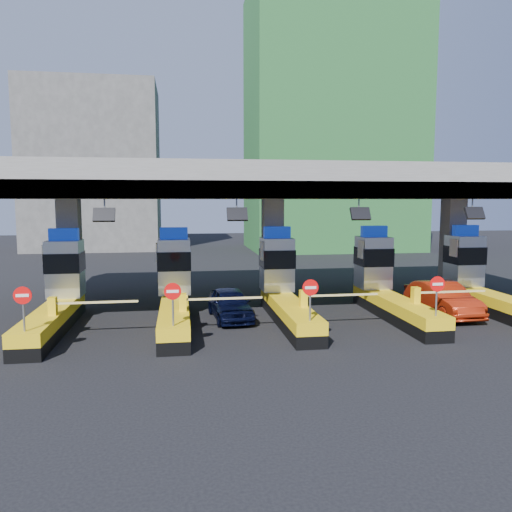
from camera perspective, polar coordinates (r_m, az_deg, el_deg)
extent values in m
plane|color=black|center=(23.32, 3.23, -7.10)|extent=(120.00, 120.00, 0.00)
cube|color=slate|center=(25.63, 1.92, 8.21)|extent=(28.00, 12.00, 1.50)
cube|color=#4C4C49|center=(20.05, 4.94, 7.54)|extent=(28.00, 0.60, 0.70)
cube|color=slate|center=(25.87, -20.44, 0.02)|extent=(1.00, 1.00, 5.50)
cube|color=slate|center=(25.76, 1.89, 0.40)|extent=(1.00, 1.00, 5.50)
cube|color=slate|center=(29.29, 21.50, 0.68)|extent=(1.00, 1.00, 5.50)
cylinder|color=slate|center=(19.68, -16.92, 5.56)|extent=(0.06, 0.06, 0.50)
cube|color=black|center=(19.49, -16.97, 4.53)|extent=(0.80, 0.38, 0.54)
cylinder|color=slate|center=(19.61, -2.23, 5.83)|extent=(0.06, 0.06, 0.50)
cube|color=black|center=(19.42, -2.16, 4.79)|extent=(0.80, 0.38, 0.54)
cylinder|color=slate|center=(20.78, 11.67, 5.74)|extent=(0.06, 0.06, 0.50)
cube|color=black|center=(20.59, 11.85, 4.76)|extent=(0.80, 0.38, 0.54)
cylinder|color=slate|center=(22.99, 23.49, 5.39)|extent=(0.06, 0.06, 0.50)
cube|color=black|center=(22.83, 23.72, 4.50)|extent=(0.80, 0.38, 0.54)
cube|color=black|center=(22.44, -22.26, -7.46)|extent=(1.20, 8.00, 0.50)
cube|color=#E5B70C|center=(22.33, -22.32, -6.22)|extent=(1.20, 8.00, 0.50)
cube|color=#9EA3A8|center=(24.76, -20.96, -1.32)|extent=(1.50, 1.50, 2.60)
cube|color=black|center=(24.70, -21.00, -0.63)|extent=(1.56, 1.56, 0.90)
cube|color=#0C2DBF|center=(24.61, -21.11, 2.33)|extent=(1.30, 0.35, 0.55)
cube|color=white|center=(24.57, -23.00, 0.19)|extent=(0.06, 0.70, 0.90)
cylinder|color=slate|center=(18.75, -25.01, -5.88)|extent=(0.07, 0.07, 1.30)
cylinder|color=red|center=(18.61, -25.13, -4.10)|extent=(0.60, 0.04, 0.60)
cube|color=white|center=(18.58, -25.15, -4.11)|extent=(0.42, 0.02, 0.10)
cube|color=#E5B70C|center=(20.99, -22.22, -5.33)|extent=(0.30, 0.35, 0.70)
cube|color=white|center=(20.64, -17.76, -5.06)|extent=(3.20, 0.08, 0.08)
cube|color=black|center=(21.81, -9.28, -7.46)|extent=(1.20, 8.00, 0.50)
cube|color=#E5B70C|center=(21.70, -9.31, -6.17)|extent=(1.20, 8.00, 0.50)
cube|color=#9EA3A8|center=(24.19, -9.31, -1.15)|extent=(1.50, 1.50, 2.60)
cube|color=black|center=(24.13, -9.32, -0.45)|extent=(1.56, 1.56, 0.90)
cube|color=#0C2DBF|center=(24.03, -9.38, 2.59)|extent=(1.30, 0.35, 0.55)
cube|color=white|center=(23.83, -11.27, 0.40)|extent=(0.06, 0.70, 0.90)
cylinder|color=slate|center=(17.99, -9.47, -5.86)|extent=(0.07, 0.07, 1.30)
cylinder|color=red|center=(17.84, -9.50, -4.00)|extent=(0.60, 0.04, 0.60)
cube|color=white|center=(17.82, -9.50, -4.01)|extent=(0.42, 0.02, 0.10)
cube|color=#E5B70C|center=(20.40, -8.38, -5.24)|extent=(0.30, 0.35, 0.70)
cube|color=white|center=(20.45, -3.74, -4.87)|extent=(3.20, 0.08, 0.08)
cube|color=black|center=(22.31, 3.77, -7.07)|extent=(1.20, 8.00, 0.50)
cube|color=#E5B70C|center=(22.20, 3.78, -5.81)|extent=(1.20, 8.00, 0.50)
cube|color=#9EA3A8|center=(24.64, 2.40, -0.93)|extent=(1.50, 1.50, 2.60)
cube|color=black|center=(24.59, 2.41, -0.24)|extent=(1.56, 1.56, 0.90)
cube|color=#0C2DBF|center=(24.49, 2.41, 2.74)|extent=(1.30, 0.35, 0.55)
cube|color=white|center=(24.13, 0.68, 0.59)|extent=(0.06, 0.70, 0.90)
cylinder|color=slate|center=(18.59, 6.20, -5.41)|extent=(0.07, 0.07, 1.30)
cylinder|color=red|center=(18.45, 6.25, -3.60)|extent=(0.60, 0.04, 0.60)
cube|color=white|center=(18.43, 6.27, -3.62)|extent=(0.42, 0.02, 0.10)
cube|color=#E5B70C|center=(21.02, 5.43, -4.86)|extent=(0.30, 0.35, 0.70)
cube|color=white|center=(21.46, 9.72, -4.42)|extent=(3.20, 0.08, 0.08)
cube|color=black|center=(23.88, 15.64, -6.40)|extent=(1.20, 8.00, 0.50)
cube|color=#E5B70C|center=(23.77, 15.68, -5.22)|extent=(1.20, 8.00, 0.50)
cube|color=#9EA3A8|center=(26.07, 13.25, -0.69)|extent=(1.50, 1.50, 2.60)
cube|color=black|center=(26.01, 13.28, -0.04)|extent=(1.56, 1.56, 0.90)
cube|color=#0C2DBF|center=(25.92, 13.34, 2.78)|extent=(1.30, 0.35, 0.55)
cube|color=white|center=(25.42, 11.87, 0.75)|extent=(0.06, 0.70, 0.90)
cylinder|color=slate|center=(20.44, 19.92, -4.68)|extent=(0.07, 0.07, 1.30)
cylinder|color=red|center=(20.31, 20.02, -3.03)|extent=(0.60, 0.04, 0.60)
cube|color=white|center=(20.29, 20.06, -3.04)|extent=(0.42, 0.02, 0.10)
cube|color=#E5B70C|center=(22.75, 17.77, -4.27)|extent=(0.30, 0.35, 0.70)
cube|color=white|center=(23.50, 21.40, -3.82)|extent=(3.20, 0.08, 0.08)
cube|color=black|center=(26.31, 25.66, -5.62)|extent=(1.20, 8.00, 0.50)
cube|color=#E5B70C|center=(26.22, 25.72, -4.55)|extent=(1.20, 8.00, 0.50)
cube|color=#9EA3A8|center=(28.31, 22.68, -0.47)|extent=(1.50, 1.50, 2.60)
cube|color=black|center=(28.26, 22.73, 0.13)|extent=(1.56, 1.56, 0.90)
cube|color=#0C2DBF|center=(28.18, 22.82, 2.73)|extent=(1.30, 0.35, 0.55)
cube|color=white|center=(27.58, 21.64, 0.87)|extent=(0.06, 0.70, 0.90)
cube|color=#1E5926|center=(57.34, 8.64, 14.92)|extent=(18.00, 12.00, 28.00)
cube|color=#4C4C49|center=(59.02, -18.00, 9.56)|extent=(14.00, 10.00, 18.00)
imported|color=black|center=(23.02, -2.97, -5.47)|extent=(2.03, 4.30, 1.42)
imported|color=maroon|center=(25.35, 20.55, -4.61)|extent=(1.77, 4.78, 1.56)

